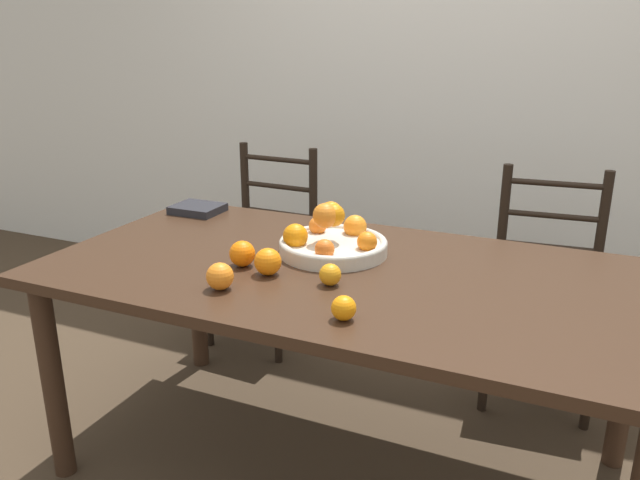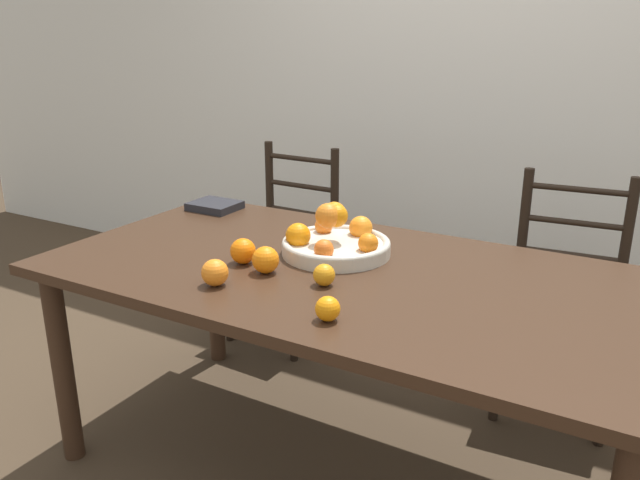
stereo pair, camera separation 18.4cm
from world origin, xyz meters
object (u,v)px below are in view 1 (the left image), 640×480
at_px(chair_left, 265,248).
at_px(orange_loose_0, 330,275).
at_px(book_stack, 198,209).
at_px(fruit_bowl, 332,240).
at_px(orange_loose_2, 268,262).
at_px(orange_loose_3, 242,254).
at_px(chair_right, 545,290).
at_px(orange_loose_1, 220,276).
at_px(orange_loose_4, 344,308).

bearing_deg(chair_left, orange_loose_0, -49.75).
bearing_deg(book_stack, orange_loose_0, -31.73).
xyz_separation_m(fruit_bowl, orange_loose_2, (-0.10, -0.25, -0.01)).
xyz_separation_m(orange_loose_2, orange_loose_3, (-0.11, 0.03, -0.00)).
bearing_deg(chair_right, fruit_bowl, -138.08).
height_order(fruit_bowl, orange_loose_0, fruit_bowl).
height_order(orange_loose_2, chair_right, chair_right).
height_order(orange_loose_1, chair_right, chair_right).
height_order(orange_loose_1, book_stack, orange_loose_1).
bearing_deg(orange_loose_2, orange_loose_4, -31.39).
relative_size(orange_loose_1, chair_left, 0.09).
xyz_separation_m(orange_loose_3, book_stack, (-0.48, 0.46, -0.03)).
relative_size(fruit_bowl, orange_loose_4, 5.52).
bearing_deg(orange_loose_0, book_stack, 148.27).
bearing_deg(chair_right, orange_loose_3, -138.11).
xyz_separation_m(fruit_bowl, orange_loose_1, (-0.17, -0.41, -0.01)).
bearing_deg(chair_left, orange_loose_3, -62.80).
xyz_separation_m(orange_loose_0, book_stack, (-0.80, 0.49, -0.02)).
relative_size(fruit_bowl, orange_loose_0, 5.54).
bearing_deg(orange_loose_3, orange_loose_0, -5.96).
xyz_separation_m(orange_loose_2, book_stack, (-0.59, 0.49, -0.03)).
height_order(fruit_bowl, book_stack, fruit_bowl).
bearing_deg(orange_loose_2, orange_loose_3, 163.27).
relative_size(orange_loose_0, chair_right, 0.07).
xyz_separation_m(orange_loose_2, orange_loose_4, (0.33, -0.20, -0.01)).
height_order(fruit_bowl, orange_loose_1, fruit_bowl).
bearing_deg(chair_right, orange_loose_4, -114.97).
distance_m(orange_loose_3, orange_loose_4, 0.49).
height_order(orange_loose_2, orange_loose_4, orange_loose_2).
distance_m(fruit_bowl, book_stack, 0.73).
relative_size(orange_loose_0, book_stack, 0.34).
relative_size(orange_loose_2, chair_left, 0.09).
relative_size(orange_loose_1, orange_loose_2, 0.95).
bearing_deg(fruit_bowl, book_stack, 161.13).
bearing_deg(book_stack, orange_loose_4, -36.97).
bearing_deg(orange_loose_1, orange_loose_0, 29.67).
relative_size(chair_right, book_stack, 4.83).
relative_size(orange_loose_3, chair_right, 0.09).
height_order(orange_loose_3, chair_right, chair_right).
relative_size(orange_loose_3, chair_left, 0.09).
height_order(orange_loose_0, chair_right, chair_right).
bearing_deg(orange_loose_3, chair_right, 46.62).
bearing_deg(orange_loose_3, orange_loose_4, -28.05).
xyz_separation_m(orange_loose_4, chair_left, (-0.86, 1.13, -0.31)).
distance_m(orange_loose_4, chair_right, 1.25).
distance_m(orange_loose_2, orange_loose_4, 0.38).
distance_m(fruit_bowl, orange_loose_4, 0.51).
xyz_separation_m(fruit_bowl, orange_loose_4, (0.22, -0.45, -0.01)).
distance_m(orange_loose_0, book_stack, 0.94).
distance_m(orange_loose_2, orange_loose_3, 0.11).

